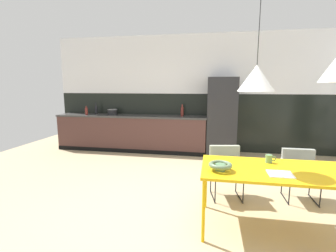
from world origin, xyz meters
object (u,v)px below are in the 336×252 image
Objects in this scene: bottle_wine_green at (86,111)px; pendant_lamp_over_table_near at (256,78)px; refrigerator_column at (222,117)px; bottle_spice_small at (96,110)px; armchair_by_stool at (300,167)px; pendant_lamp_over_table_far at (336,69)px; open_book at (280,174)px; fruit_bowl at (220,165)px; cooking_pot at (112,112)px; mug_tall_blue at (269,159)px; armchair_facing_counter at (226,164)px; dining_table at (286,173)px; bottle_vinegar_dark at (182,111)px.

pendant_lamp_over_table_near is (3.69, -2.95, 0.73)m from bottle_wine_green.
bottle_spice_small is (-3.31, 0.12, 0.10)m from refrigerator_column.
refrigerator_column is at bearing -64.33° from armchair_by_stool.
pendant_lamp_over_table_far is (4.30, -3.28, 0.79)m from bottle_spice_small.
bottle_spice_small is (-4.39, 2.32, 0.56)m from armchair_by_stool.
bottle_wine_green is (-0.14, -0.27, -0.02)m from bottle_spice_small.
bottle_wine_green reaches higher than open_book.
armchair_by_stool is at bearing -63.95° from refrigerator_column.
bottle_spice_small is at bearing 137.83° from pendant_lamp_over_table_near.
fruit_bowl is 4.34m from cooking_pot.
pendant_lamp_over_table_near is at bearing -45.99° from cooking_pot.
armchair_facing_counter is at bearing 128.78° from mug_tall_blue.
dining_table is at bearing -42.97° from cooking_pot.
cooking_pot is at bearing 137.97° from mug_tall_blue.
mug_tall_blue reaches higher than dining_table.
armchair_facing_counter is at bearing -32.01° from bottle_wine_green.
open_book is at bearing -38.60° from bottle_wine_green.
fruit_bowl is 0.71m from mug_tall_blue.
bottle_spice_small is at bearing -28.29° from armchair_by_stool.
bottle_spice_small is (-0.48, 0.04, 0.05)m from cooking_pot.
refrigerator_column is 3.20m from dining_table.
refrigerator_column reaches higher than bottle_spice_small.
armchair_by_stool is at bearing 49.22° from mug_tall_blue.
refrigerator_column is 2.94m from mug_tall_blue.
bottle_vinegar_dark is 3.85m from pendant_lamp_over_table_far.
mug_tall_blue is (-0.60, -0.69, 0.31)m from armchair_by_stool.
bottle_spice_small is 0.26× the size of pendant_lamp_over_table_far.
dining_table is 0.76m from fruit_bowl.
bottle_wine_green is 4.78m from pendant_lamp_over_table_near.
fruit_bowl reaches higher than open_book.
bottle_wine_green is at bearing -42.10° from armchair_facing_counter.
pendant_lamp_over_table_far is at bearing -40.27° from cooking_pot.
fruit_bowl is 1.52m from pendant_lamp_over_table_far.
armchair_by_stool is 2.36× the size of bottle_spice_small.
bottle_wine_green reaches higher than fruit_bowl.
dining_table is 4.72m from cooking_pot.
armchair_facing_counter is (-0.61, 0.82, -0.20)m from dining_table.
dining_table is at bearing 175.70° from pendant_lamp_over_table_far.
refrigerator_column is 2.48× the size of armchair_facing_counter.
fruit_bowl is (-1.19, -1.09, 0.32)m from armchair_by_stool.
mug_tall_blue is (-0.14, 0.23, 0.09)m from dining_table.
armchair_by_stool is (0.46, 0.92, -0.22)m from dining_table.
cooking_pot is (-2.83, 0.08, 0.05)m from refrigerator_column.
armchair_facing_counter is 2.89× the size of cooking_pot.
dining_table is 7.52× the size of open_book.
fruit_bowl is 4.58m from bottle_wine_green.
bottle_spice_small reaches higher than cooking_pot.
open_book is 0.81× the size of bottle_spice_small.
open_book is at bearing -41.92° from bottle_spice_small.
pendant_lamp_over_table_near is 0.76m from pendant_lamp_over_table_far.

